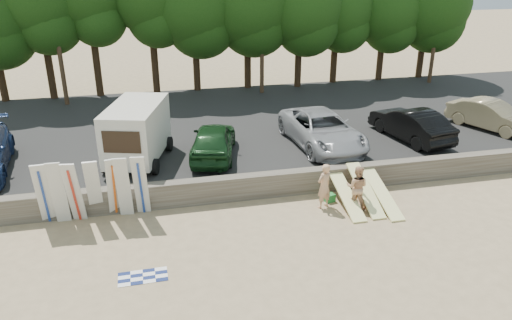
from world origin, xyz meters
The scene contains 25 objects.
ground centered at (0.00, 0.00, 0.00)m, with size 120.00×120.00×0.00m, color tan.
seawall centered at (0.00, 3.00, 0.50)m, with size 44.00×0.50×1.00m, color #6B6356.
parking_lot centered at (0.00, 10.50, 0.35)m, with size 44.00×14.50×0.70m, color #282828.
treeline centered at (-0.06, 17.53, 6.27)m, with size 33.69×6.41×8.91m.
utility_poles centered at (2.00, 16.00, 5.43)m, with size 25.80×0.26×9.00m.
box_trailer centered at (-5.86, 6.16, 2.13)m, with size 3.13×4.41×2.56m.
car_1 centered at (-2.60, 5.96, 1.47)m, with size 1.83×4.55×1.55m, color #133618.
car_2 centered at (2.57, 6.15, 1.50)m, with size 2.64×5.73×1.59m, color #99999E.
car_3 centered at (7.06, 6.05, 1.48)m, with size 1.64×4.71×1.55m, color black.
car_4 centered at (11.83, 6.51, 1.43)m, with size 1.54×4.42×1.46m, color tan.
surfboard_upright_0 centered at (-9.19, 2.49, 1.27)m, with size 0.50×0.06×2.60m, color silver.
surfboard_upright_1 centered at (-8.68, 2.42, 1.28)m, with size 0.50×0.06×2.60m, color silver.
surfboard_upright_2 centered at (-8.15, 2.37, 1.26)m, with size 0.50×0.06×2.60m, color silver.
surfboard_upright_3 centered at (-7.49, 2.56, 1.25)m, with size 0.50×0.06×2.60m, color silver.
surfboard_upright_4 centered at (-6.77, 2.50, 1.26)m, with size 0.50×0.06×2.60m, color silver.
surfboard_upright_5 centered at (-6.43, 2.39, 1.27)m, with size 0.50×0.06×2.60m, color silver.
surfboard_upright_6 centered at (-5.81, 2.43, 1.27)m, with size 0.50×0.06×2.60m, color silver.
surfboard_low_0 centered at (1.96, 1.54, 0.46)m, with size 0.56×3.00×0.07m, color #F5F09A.
surfboard_low_1 centered at (2.75, 1.57, 0.58)m, with size 0.56×3.00×0.07m, color #F5F09A.
surfboard_low_2 centered at (3.37, 1.31, 0.45)m, with size 0.56×3.00×0.07m, color #F5F09A.
beachgoer_a centered at (1.03, 1.58, 0.91)m, with size 0.67×0.44×1.83m, color tan.
beachgoer_b centered at (2.27, 1.30, 0.87)m, with size 0.84×0.66×1.74m, color tan.
cooler centered at (1.46, 1.97, 0.16)m, with size 0.38×0.30×0.32m, color #238336.
gear_bag centered at (2.38, 1.90, 0.11)m, with size 0.30×0.25×0.22m, color orange.
beach_towel centered at (-5.91, -1.46, 0.01)m, with size 1.50×1.50×0.00m, color white.
Camera 1 is at (-5.31, -14.62, 9.32)m, focal length 35.00 mm.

